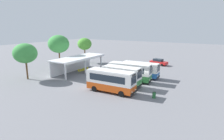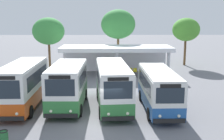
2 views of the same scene
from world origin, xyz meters
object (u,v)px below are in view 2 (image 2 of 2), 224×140
object	(u,v)px
city_bus_second_in_row	(68,84)
waiting_chair_second_from_end	(115,71)
city_bus_nearest_orange	(23,84)
waiting_chair_middle_seat	(120,71)
waiting_chair_end_by_column	(110,71)
city_bus_fourth_amber	(159,88)
city_bus_middle_cream	(113,84)
waiting_chair_fifth_seat	(130,71)
litter_bin_apron	(4,138)
waiting_chair_far_end_seat	(135,71)
waiting_chair_fourth_seat	(125,71)

from	to	relation	value
city_bus_second_in_row	waiting_chair_second_from_end	xyz separation A→B (m)	(3.89, 11.85, -1.32)
city_bus_nearest_orange	waiting_chair_middle_seat	xyz separation A→B (m)	(7.90, 11.73, -1.35)
waiting_chair_end_by_column	city_bus_fourth_amber	bearing A→B (deg)	-74.26
city_bus_middle_cream	waiting_chair_fifth_seat	distance (m)	12.01
waiting_chair_middle_seat	city_bus_fourth_amber	bearing A→B (deg)	-79.28
city_bus_second_in_row	litter_bin_apron	world-z (taller)	city_bus_second_in_row
waiting_chair_middle_seat	city_bus_second_in_row	bearing A→B (deg)	-110.81
city_bus_second_in_row	waiting_chair_far_end_seat	size ratio (longest dim) A/B	7.62
city_bus_nearest_orange	waiting_chair_fourth_seat	xyz separation A→B (m)	(8.49, 11.79, -1.35)
city_bus_fourth_amber	waiting_chair_middle_seat	size ratio (longest dim) A/B	8.60
city_bus_second_in_row	waiting_chair_middle_seat	distance (m)	12.69
city_bus_fourth_amber	city_bus_middle_cream	bearing A→B (deg)	168.61
city_bus_nearest_orange	city_bus_middle_cream	size ratio (longest dim) A/B	0.96
waiting_chair_end_by_column	litter_bin_apron	size ratio (longest dim) A/B	0.96
city_bus_middle_cream	waiting_chair_second_from_end	xyz separation A→B (m)	(0.48, 11.71, -1.32)
city_bus_middle_cream	waiting_chair_fourth_seat	bearing A→B (deg)	81.93
city_bus_middle_cream	waiting_chair_fifth_seat	size ratio (longest dim) A/B	9.29
city_bus_middle_cream	waiting_chair_middle_seat	distance (m)	11.79
waiting_chair_second_from_end	waiting_chair_middle_seat	size ratio (longest dim) A/B	1.00
city_bus_nearest_orange	waiting_chair_far_end_seat	size ratio (longest dim) A/B	8.91
waiting_chair_end_by_column	waiting_chair_far_end_seat	world-z (taller)	same
city_bus_fourth_amber	waiting_chair_fifth_seat	world-z (taller)	city_bus_fourth_amber
waiting_chair_far_end_seat	litter_bin_apron	xyz separation A→B (m)	(-8.80, -18.26, -0.07)
city_bus_fourth_amber	waiting_chair_middle_seat	bearing A→B (deg)	100.72
city_bus_fourth_amber	waiting_chair_second_from_end	bearing A→B (deg)	103.30
waiting_chair_middle_seat	waiting_chair_fifth_seat	distance (m)	1.18
waiting_chair_second_from_end	waiting_chair_far_end_seat	xyz separation A→B (m)	(2.37, -0.04, 0.00)
city_bus_middle_cream	waiting_chair_fourth_seat	world-z (taller)	city_bus_middle_cream
waiting_chair_fourth_seat	waiting_chair_fifth_seat	xyz separation A→B (m)	(0.59, 0.00, 0.00)
waiting_chair_fifth_seat	litter_bin_apron	xyz separation A→B (m)	(-8.21, -18.31, -0.07)
city_bus_fourth_amber	waiting_chair_second_from_end	size ratio (longest dim) A/B	8.60
waiting_chair_end_by_column	litter_bin_apron	xyz separation A→B (m)	(-5.84, -18.40, -0.07)
waiting_chair_middle_seat	city_bus_middle_cream	bearing A→B (deg)	-95.25
city_bus_nearest_orange	waiting_chair_second_from_end	world-z (taller)	city_bus_nearest_orange
city_bus_nearest_orange	waiting_chair_end_by_column	distance (m)	13.71
city_bus_fourth_amber	waiting_chair_middle_seat	xyz separation A→B (m)	(-2.34, 12.35, -1.14)
waiting_chair_fourth_seat	waiting_chair_fifth_seat	distance (m)	0.59
city_bus_middle_cream	waiting_chair_end_by_column	distance (m)	11.89
city_bus_fourth_amber	litter_bin_apron	bearing A→B (deg)	-147.80
city_bus_second_in_row	city_bus_fourth_amber	world-z (taller)	city_bus_second_in_row
city_bus_nearest_orange	litter_bin_apron	distance (m)	6.73
city_bus_middle_cream	waiting_chair_far_end_seat	bearing A→B (deg)	76.30
city_bus_middle_cream	waiting_chair_fifth_seat	xyz separation A→B (m)	(2.25, 11.73, -1.32)
city_bus_nearest_orange	city_bus_second_in_row	world-z (taller)	city_bus_nearest_orange
city_bus_second_in_row	waiting_chair_far_end_seat	xyz separation A→B (m)	(6.26, 11.81, -1.32)
city_bus_nearest_orange	city_bus_second_in_row	bearing A→B (deg)	-1.15
city_bus_middle_cream	waiting_chair_fifth_seat	bearing A→B (deg)	79.12
city_bus_fourth_amber	waiting_chair_second_from_end	world-z (taller)	city_bus_fourth_amber
city_bus_fourth_amber	waiting_chair_fifth_seat	xyz separation A→B (m)	(-1.16, 12.41, -1.14)
city_bus_second_in_row	city_bus_middle_cream	size ratio (longest dim) A/B	0.82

